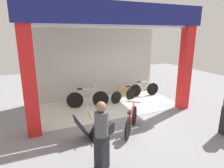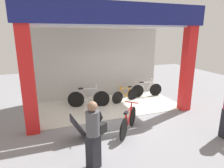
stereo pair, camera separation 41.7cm
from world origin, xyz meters
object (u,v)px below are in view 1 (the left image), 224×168
at_px(bicycle_parked_0, 131,121).
at_px(bicycle_inside_1, 144,89).
at_px(bicycle_inside_2, 88,99).
at_px(pedestrian_0, 102,135).
at_px(bicycle_inside_0, 124,95).
at_px(sandwich_board_sign, 90,127).

bearing_deg(bicycle_parked_0, bicycle_inside_1, 51.99).
relative_size(bicycle_inside_1, bicycle_parked_0, 1.23).
bearing_deg(bicycle_inside_2, pedestrian_0, -101.12).
relative_size(bicycle_inside_0, bicycle_parked_0, 1.09).
height_order(bicycle_inside_2, bicycle_parked_0, bicycle_inside_2).
distance_m(bicycle_inside_0, bicycle_inside_1, 1.34).
bearing_deg(pedestrian_0, sandwich_board_sign, 85.24).
height_order(bicycle_inside_1, pedestrian_0, pedestrian_0).
bearing_deg(sandwich_board_sign, bicycle_parked_0, -4.01).
bearing_deg(sandwich_board_sign, pedestrian_0, -94.76).
relative_size(bicycle_inside_2, pedestrian_0, 1.04).
bearing_deg(bicycle_parked_0, pedestrian_0, -138.81).
xyz_separation_m(bicycle_inside_1, pedestrian_0, (-3.73, -4.20, 0.49)).
relative_size(bicycle_inside_0, sandwich_board_sign, 1.45).
bearing_deg(sandwich_board_sign, bicycle_inside_2, 75.47).
bearing_deg(bicycle_inside_2, bicycle_parked_0, -74.76).
distance_m(bicycle_inside_2, pedestrian_0, 3.88).
distance_m(bicycle_inside_0, bicycle_inside_2, 1.70).
relative_size(bicycle_inside_2, sandwich_board_sign, 1.77).
height_order(bicycle_inside_0, pedestrian_0, pedestrian_0).
distance_m(bicycle_parked_0, pedestrian_0, 1.96).
distance_m(bicycle_inside_1, bicycle_parked_0, 3.74).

